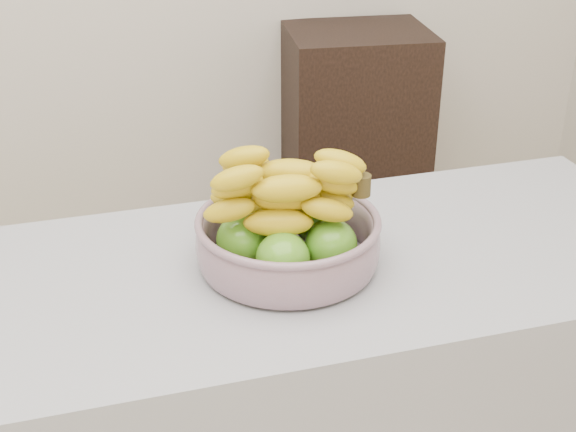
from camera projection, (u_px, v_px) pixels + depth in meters
name	position (u px, v px, depth m)	size (l,w,h in m)	color
cabinet	(354.00, 148.00, 3.09)	(0.51, 0.41, 0.92)	black
fruit_bowl	(288.00, 232.00, 1.44)	(0.33, 0.33, 0.21)	#949CB2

